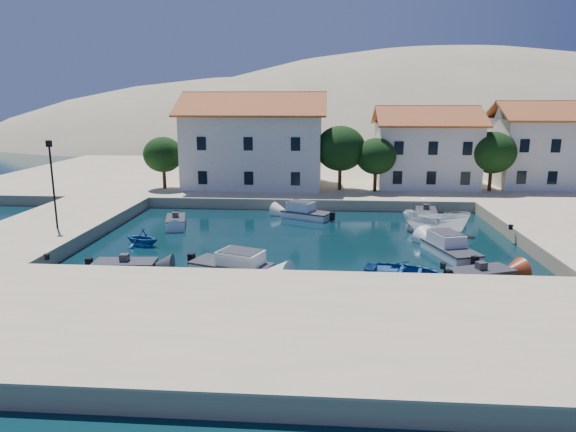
% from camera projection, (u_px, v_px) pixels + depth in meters
% --- Properties ---
extents(ground, '(400.00, 400.00, 0.00)m').
position_uv_depth(ground, '(295.00, 288.00, 27.81)').
color(ground, black).
rests_on(ground, ground).
extents(quay_south, '(52.00, 12.00, 1.00)m').
position_uv_depth(quay_south, '(286.00, 327.00, 21.87)').
color(quay_south, tan).
rests_on(quay_south, ground).
extents(quay_west, '(8.00, 20.00, 1.00)m').
position_uv_depth(quay_west, '(53.00, 228.00, 38.80)').
color(quay_west, tan).
rests_on(quay_west, ground).
extents(quay_north, '(80.00, 36.00, 1.00)m').
position_uv_depth(quay_north, '(329.00, 177.00, 64.51)').
color(quay_north, tan).
rests_on(quay_north, ground).
extents(hills, '(254.00, 176.00, 99.00)m').
position_uv_depth(hills, '(390.00, 215.00, 151.72)').
color(hills, '#968D66').
rests_on(hills, ground).
extents(building_left, '(14.70, 9.45, 9.70)m').
position_uv_depth(building_left, '(255.00, 139.00, 54.17)').
color(building_left, beige).
rests_on(building_left, quay_north).
extents(building_mid, '(10.50, 8.40, 8.30)m').
position_uv_depth(building_mid, '(425.00, 146.00, 53.99)').
color(building_mid, beige).
rests_on(building_mid, quay_north).
extents(building_right, '(9.45, 8.40, 8.80)m').
position_uv_depth(building_right, '(539.00, 143.00, 54.04)').
color(building_right, beige).
rests_on(building_right, quay_north).
extents(trees, '(37.30, 5.30, 6.45)m').
position_uv_depth(trees, '(356.00, 152.00, 51.17)').
color(trees, '#382314').
rests_on(trees, quay_north).
extents(lamppost, '(0.35, 0.25, 6.22)m').
position_uv_depth(lamppost, '(52.00, 176.00, 35.81)').
color(lamppost, black).
rests_on(lamppost, quay_west).
extents(bollards, '(29.36, 9.56, 0.30)m').
position_uv_depth(bollards, '(345.00, 248.00, 31.12)').
color(bollards, black).
rests_on(bollards, ground).
extents(motorboat_grey_sw, '(3.73, 1.87, 1.25)m').
position_uv_depth(motorboat_grey_sw, '(125.00, 266.00, 30.44)').
color(motorboat_grey_sw, '#35353A').
rests_on(motorboat_grey_sw, ground).
extents(cabin_cruiser_south, '(5.18, 3.59, 1.60)m').
position_uv_depth(cabin_cruiser_south, '(231.00, 265.00, 30.09)').
color(cabin_cruiser_south, white).
rests_on(cabin_cruiser_south, ground).
extents(rowboat_south, '(5.34, 4.42, 0.96)m').
position_uv_depth(rowboat_south, '(406.00, 277.00, 29.41)').
color(rowboat_south, '#1B5198').
rests_on(rowboat_south, ground).
extents(motorboat_red_se, '(4.00, 2.86, 1.25)m').
position_uv_depth(motorboat_red_se, '(480.00, 275.00, 28.96)').
color(motorboat_red_se, maroon).
rests_on(motorboat_red_se, ground).
extents(cabin_cruiser_east, '(3.23, 5.08, 1.60)m').
position_uv_depth(cabin_cruiser_east, '(451.00, 249.00, 33.38)').
color(cabin_cruiser_east, white).
rests_on(cabin_cruiser_east, ground).
extents(boat_east, '(5.33, 3.39, 1.93)m').
position_uv_depth(boat_east, '(435.00, 233.00, 39.30)').
color(boat_east, white).
rests_on(boat_east, ground).
extents(motorboat_white_ne, '(2.21, 3.89, 1.25)m').
position_uv_depth(motorboat_white_ne, '(426.00, 213.00, 44.82)').
color(motorboat_white_ne, white).
rests_on(motorboat_white_ne, ground).
extents(rowboat_west, '(3.30, 3.08, 1.41)m').
position_uv_depth(rowboat_west, '(142.00, 245.00, 35.89)').
color(rowboat_west, '#1B5198').
rests_on(rowboat_west, ground).
extents(motorboat_white_west, '(2.29, 3.65, 1.25)m').
position_uv_depth(motorboat_white_west, '(176.00, 221.00, 41.76)').
color(motorboat_white_west, white).
rests_on(motorboat_white_west, ground).
extents(cabin_cruiser_north, '(4.53, 3.39, 1.60)m').
position_uv_depth(cabin_cruiser_north, '(306.00, 213.00, 43.96)').
color(cabin_cruiser_north, white).
rests_on(cabin_cruiser_north, ground).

